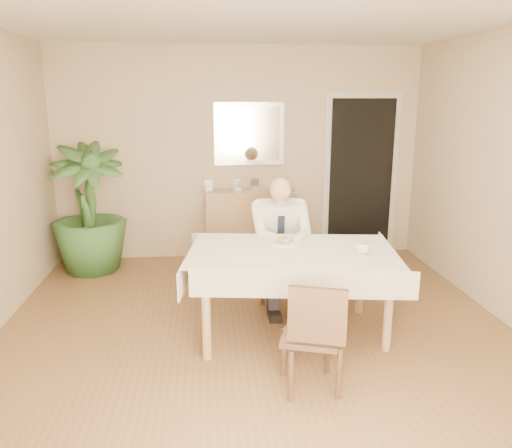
{
  "coord_description": "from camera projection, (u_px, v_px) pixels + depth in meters",
  "views": [
    {
      "loc": [
        -0.4,
        -3.69,
        1.98
      ],
      "look_at": [
        0.0,
        0.35,
        0.95
      ],
      "focal_mm": 35.0,
      "sensor_mm": 36.0,
      "label": 1
    }
  ],
  "objects": [
    {
      "name": "plate",
      "position": [
        284.0,
        242.0,
        4.33
      ],
      "size": [
        0.26,
        0.26,
        0.02
      ],
      "primitive_type": "cylinder",
      "color": "white",
      "rests_on": "dining_table"
    },
    {
      "name": "chair_far",
      "position": [
        277.0,
        251.0,
        5.05
      ],
      "size": [
        0.41,
        0.41,
        0.85
      ],
      "rotation": [
        0.0,
        0.0,
        0.02
      ],
      "color": "#3B2416",
      "rests_on": "ground"
    },
    {
      "name": "doorway",
      "position": [
        360.0,
        177.0,
        6.36
      ],
      "size": [
        0.96,
        0.07,
        2.1
      ],
      "color": "beige",
      "rests_on": "ground"
    },
    {
      "name": "mirror",
      "position": [
        249.0,
        134.0,
        6.1
      ],
      "size": [
        0.86,
        0.04,
        0.76
      ],
      "color": "silver",
      "rests_on": "room"
    },
    {
      "name": "window",
      "position": [
        359.0,
        300.0,
        1.34
      ],
      "size": [
        1.34,
        0.04,
        1.44
      ],
      "color": "beige",
      "rests_on": "room"
    },
    {
      "name": "coffee_mug",
      "position": [
        362.0,
        248.0,
        4.03
      ],
      "size": [
        0.14,
        0.14,
        0.09
      ],
      "primitive_type": "imported",
      "rotation": [
        0.0,
        0.0,
        -0.26
      ],
      "color": "white",
      "rests_on": "dining_table"
    },
    {
      "name": "dining_table",
      "position": [
        292.0,
        260.0,
        4.16
      ],
      "size": [
        1.85,
        1.24,
        0.75
      ],
      "rotation": [
        0.0,
        0.0,
        -0.14
      ],
      "color": "#A0825B",
      "rests_on": "ground"
    },
    {
      "name": "potted_palm",
      "position": [
        89.0,
        209.0,
        5.72
      ],
      "size": [
        1.05,
        1.05,
        1.49
      ],
      "primitive_type": "imported",
      "rotation": [
        0.0,
        0.0,
        0.3
      ],
      "color": "#284D20",
      "rests_on": "ground"
    },
    {
      "name": "photo_frame_center",
      "position": [
        237.0,
        185.0,
        6.12
      ],
      "size": [
        0.1,
        0.02,
        0.14
      ],
      "primitive_type": "cube",
      "color": "silver",
      "rests_on": "sideboard"
    },
    {
      "name": "chair_near",
      "position": [
        313.0,
        332.0,
        3.35
      ],
      "size": [
        0.48,
        0.49,
        0.81
      ],
      "rotation": [
        0.0,
        0.0,
        -0.32
      ],
      "color": "#3B2416",
      "rests_on": "ground"
    },
    {
      "name": "food",
      "position": [
        284.0,
        240.0,
        4.32
      ],
      "size": [
        0.14,
        0.14,
        0.06
      ],
      "primitive_type": "ellipsoid",
      "color": "olive",
      "rests_on": "dining_table"
    },
    {
      "name": "photo_frame_left",
      "position": [
        209.0,
        185.0,
        6.08
      ],
      "size": [
        0.1,
        0.02,
        0.14
      ],
      "primitive_type": "cube",
      "color": "silver",
      "rests_on": "sideboard"
    },
    {
      "name": "seated_man",
      "position": [
        281.0,
        238.0,
        4.73
      ],
      "size": [
        0.48,
        0.72,
        1.24
      ],
      "color": "white",
      "rests_on": "ground"
    },
    {
      "name": "photo_frame_right",
      "position": [
        255.0,
        184.0,
        6.16
      ],
      "size": [
        0.1,
        0.02,
        0.14
      ],
      "primitive_type": "cube",
      "color": "silver",
      "rests_on": "sideboard"
    },
    {
      "name": "fork",
      "position": [
        280.0,
        242.0,
        4.26
      ],
      "size": [
        0.01,
        0.13,
        0.01
      ],
      "primitive_type": "cylinder",
      "rotation": [
        1.57,
        0.0,
        0.0
      ],
      "color": "silver",
      "rests_on": "dining_table"
    },
    {
      "name": "sideboard",
      "position": [
        251.0,
        225.0,
        6.23
      ],
      "size": [
        1.1,
        0.39,
        0.88
      ],
      "primitive_type": "cube",
      "rotation": [
        0.0,
        0.0,
        -0.02
      ],
      "color": "#A0825B",
      "rests_on": "ground"
    },
    {
      "name": "room",
      "position": [
        261.0,
        190.0,
        3.76
      ],
      "size": [
        5.0,
        5.02,
        2.6
      ],
      "color": "brown",
      "rests_on": "ground"
    },
    {
      "name": "knife",
      "position": [
        290.0,
        242.0,
        4.27
      ],
      "size": [
        0.01,
        0.13,
        0.01
      ],
      "primitive_type": "cylinder",
      "rotation": [
        1.57,
        0.0,
        0.0
      ],
      "color": "silver",
      "rests_on": "dining_table"
    }
  ]
}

